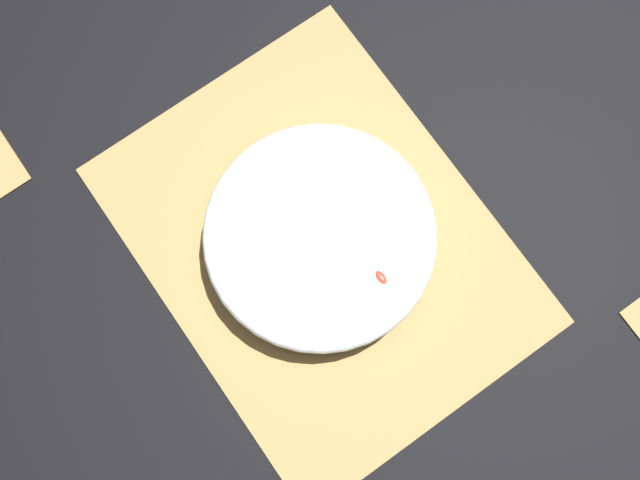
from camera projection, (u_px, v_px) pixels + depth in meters
ground_plane at (320, 245)px, 0.89m from camera, size 6.00×6.00×0.00m
bamboo_mat_center at (320, 244)px, 0.89m from camera, size 0.49×0.38×0.01m
fruit_salad_bowl at (320, 238)px, 0.85m from camera, size 0.26×0.26×0.06m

